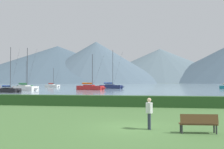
{
  "coord_description": "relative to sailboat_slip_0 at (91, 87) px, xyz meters",
  "views": [
    {
      "loc": [
        0.85,
        -13.55,
        2.54
      ],
      "look_at": [
        -8.89,
        53.04,
        4.37
      ],
      "focal_mm": 39.38,
      "sensor_mm": 36.0,
      "label": 1
    }
  ],
  "objects": [
    {
      "name": "sailboat_slip_6",
      "position": [
        -30.04,
        18.63,
        -0.15
      ],
      "size": [
        7.07,
        3.0,
        10.3
      ],
      "rotation": [
        0.0,
        0.0,
        -0.16
      ],
      "color": "#236B38",
      "rests_on": "harbor_water"
    },
    {
      "name": "distant_hill_central_peak",
      "position": [
        -118.15,
        283.18,
        26.97
      ],
      "size": [
        289.43,
        289.43,
        55.42
      ],
      "primitive_type": "cone",
      "color": "#425666",
      "rests_on": "ground_plane"
    },
    {
      "name": "sailboat_slip_1",
      "position": [
        3.93,
        14.11,
        0.01
      ],
      "size": [
        8.99,
        4.33,
        13.2
      ],
      "rotation": [
        0.0,
        0.0,
        -0.24
      ],
      "color": "navy",
      "rests_on": "harbor_water"
    },
    {
      "name": "sailboat_slip_0",
      "position": [
        0.0,
        0.0,
        0.0
      ],
      "size": [
        9.16,
        4.54,
        10.36
      ],
      "rotation": [
        0.0,
        0.0,
        -0.26
      ],
      "color": "red",
      "rests_on": "harbor_water"
    },
    {
      "name": "distant_hill_east_ridge",
      "position": [
        35.84,
        332.42,
        26.65
      ],
      "size": [
        247.49,
        247.49,
        54.77
      ],
      "primitive_type": "cone",
      "color": "slate",
      "rests_on": "ground_plane"
    },
    {
      "name": "harbor_water",
      "position": [
        15.53,
        81.23,
        -0.74
      ],
      "size": [
        320.0,
        246.0,
        0.0
      ],
      "primitive_type": "cube",
      "color": "gray",
      "rests_on": "ground_plane"
    },
    {
      "name": "sailboat_slip_7",
      "position": [
        -14.88,
        -17.55,
        -0.17
      ],
      "size": [
        6.82,
        3.48,
        10.25
      ],
      "rotation": [
        0.0,
        0.0,
        -0.27
      ],
      "color": "black",
      "rests_on": "harbor_water"
    },
    {
      "name": "person_seated_viewer",
      "position": [
        16.44,
        -56.2,
        0.23
      ],
      "size": [
        0.36,
        0.56,
        1.65
      ],
      "rotation": [
        0.0,
        0.0,
        0.16
      ],
      "color": "#2D3347",
      "rests_on": "ground_plane"
    },
    {
      "name": "distant_hill_west_ridge",
      "position": [
        -52.95,
        255.18,
        27.29
      ],
      "size": [
        184.15,
        184.15,
        56.07
      ],
      "primitive_type": "cone",
      "color": "#4C6070",
      "rests_on": "ground_plane"
    },
    {
      "name": "hedge_line",
      "position": [
        15.53,
        -44.77,
        -0.2
      ],
      "size": [
        80.0,
        1.2,
        1.08
      ],
      "primitive_type": "cube",
      "color": "#284C23",
      "rests_on": "ground_plane"
    },
    {
      "name": "sailboat_slip_10",
      "position": [
        -23.51,
        29.78,
        -0.13
      ],
      "size": [
        7.49,
        4.13,
        8.03
      ],
      "rotation": [
        0.0,
        0.0,
        -0.33
      ],
      "color": "white",
      "rests_on": "harbor_water"
    },
    {
      "name": "sailboat_slip_2",
      "position": [
        -16.75,
        -6.25,
        -0.01
      ],
      "size": [
        8.76,
        5.06,
        11.66
      ],
      "rotation": [
        0.0,
        0.0,
        -0.36
      ],
      "color": "white",
      "rests_on": "harbor_water"
    },
    {
      "name": "ground_plane",
      "position": [
        15.53,
        -55.77,
        -0.74
      ],
      "size": [
        1000.0,
        1000.0,
        0.0
      ],
      "primitive_type": "plane",
      "color": "#477038"
    },
    {
      "name": "park_bench_near_path",
      "position": [
        18.8,
        -56.9,
        -0.21
      ],
      "size": [
        1.81,
        0.6,
        0.95
      ],
      "rotation": [
        0.0,
        0.0,
        0.07
      ],
      "color": "brown",
      "rests_on": "ground_plane"
    }
  ]
}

